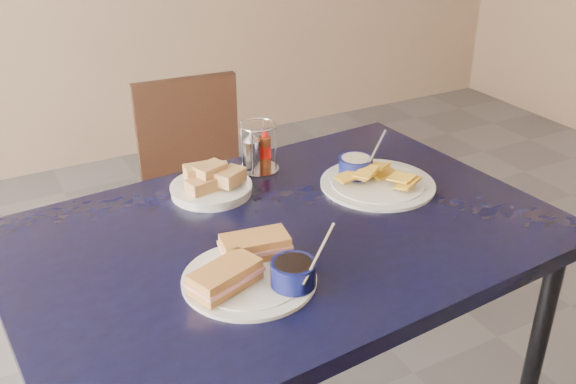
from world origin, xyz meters
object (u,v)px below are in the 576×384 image
dining_table (285,253)px  bread_basket (211,183)px  plantain_plate (371,177)px  condiment_caddy (257,151)px  sandwich_plate (254,269)px  chair_far (196,175)px

dining_table → bread_basket: bread_basket is taller
dining_table → plantain_plate: plantain_plate is taller
dining_table → condiment_caddy: bearing=75.2°
sandwich_plate → bread_basket: sandwich_plate is taller
bread_basket → dining_table: bearing=-72.1°
dining_table → sandwich_plate: 0.23m
chair_far → condiment_caddy: condiment_caddy is taller
sandwich_plate → bread_basket: bearing=79.9°
sandwich_plate → plantain_plate: 0.52m
chair_far → plantain_plate: size_ratio=2.72×
sandwich_plate → plantain_plate: bearing=28.2°
bread_basket → chair_far: bearing=73.7°
chair_far → plantain_plate: 0.90m
dining_table → plantain_plate: (0.31, 0.10, 0.08)m
bread_basket → sandwich_plate: bearing=-100.1°
sandwich_plate → condiment_caddy: bearing=63.3°
bread_basket → condiment_caddy: condiment_caddy is taller
dining_table → sandwich_plate: size_ratio=4.27×
dining_table → sandwich_plate: bearing=-135.6°
chair_far → plantain_plate: plantain_plate is taller
chair_far → condiment_caddy: (-0.04, -0.61, 0.34)m
sandwich_plate → condiment_caddy: condiment_caddy is taller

